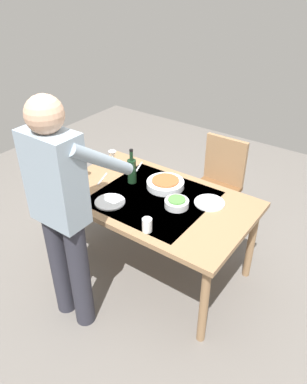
# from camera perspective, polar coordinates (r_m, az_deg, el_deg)

# --- Properties ---
(ground_plane) EXTENTS (6.00, 6.00, 0.00)m
(ground_plane) POSITION_cam_1_polar(r_m,az_deg,el_deg) (3.32, -0.00, -11.40)
(ground_plane) COLOR #66605B
(dining_table) EXTENTS (1.52, 0.92, 0.73)m
(dining_table) POSITION_cam_1_polar(r_m,az_deg,el_deg) (2.91, -0.00, -2.03)
(dining_table) COLOR #93704C
(dining_table) RESTS_ON ground_plane
(chair_near) EXTENTS (0.40, 0.40, 0.91)m
(chair_near) POSITION_cam_1_polar(r_m,az_deg,el_deg) (3.53, 9.95, 1.80)
(chair_near) COLOR brown
(chair_near) RESTS_ON ground_plane
(person_server) EXTENTS (0.42, 0.61, 1.69)m
(person_server) POSITION_cam_1_polar(r_m,az_deg,el_deg) (2.41, -13.82, -2.26)
(person_server) COLOR #2D2D38
(person_server) RESTS_ON ground_plane
(wine_bottle) EXTENTS (0.07, 0.07, 0.30)m
(wine_bottle) POSITION_cam_1_polar(r_m,az_deg,el_deg) (3.01, -3.33, 3.35)
(wine_bottle) COLOR black
(wine_bottle) RESTS_ON dining_table
(wine_glass_left) EXTENTS (0.07, 0.07, 0.15)m
(wine_glass_left) POSITION_cam_1_polar(r_m,az_deg,el_deg) (3.26, -6.28, 5.49)
(wine_glass_left) COLOR white
(wine_glass_left) RESTS_ON dining_table
(wine_glass_right) EXTENTS (0.07, 0.07, 0.15)m
(wine_glass_right) POSITION_cam_1_polar(r_m,az_deg,el_deg) (3.12, -10.84, 3.75)
(wine_glass_right) COLOR white
(wine_glass_right) RESTS_ON dining_table
(water_cup_near_left) EXTENTS (0.07, 0.07, 0.10)m
(water_cup_near_left) POSITION_cam_1_polar(r_m,az_deg,el_deg) (2.50, -0.99, -5.06)
(water_cup_near_left) COLOR silver
(water_cup_near_left) RESTS_ON dining_table
(water_cup_near_right) EXTENTS (0.07, 0.07, 0.09)m
(water_cup_near_right) POSITION_cam_1_polar(r_m,az_deg,el_deg) (3.04, -11.76, 1.48)
(water_cup_near_right) COLOR silver
(water_cup_near_right) RESTS_ON dining_table
(serving_bowl_pasta) EXTENTS (0.30, 0.30, 0.07)m
(serving_bowl_pasta) POSITION_cam_1_polar(r_m,az_deg,el_deg) (2.98, 1.83, 1.30)
(serving_bowl_pasta) COLOR silver
(serving_bowl_pasta) RESTS_ON dining_table
(side_bowl_salad) EXTENTS (0.18, 0.18, 0.07)m
(side_bowl_salad) POSITION_cam_1_polar(r_m,az_deg,el_deg) (2.75, 3.57, -1.65)
(side_bowl_salad) COLOR silver
(side_bowl_salad) RESTS_ON dining_table
(dinner_plate_near) EXTENTS (0.23, 0.23, 0.01)m
(dinner_plate_near) POSITION_cam_1_polar(r_m,az_deg,el_deg) (2.82, -6.67, -1.52)
(dinner_plate_near) COLOR silver
(dinner_plate_near) RESTS_ON dining_table
(dinner_plate_far) EXTENTS (0.23, 0.23, 0.01)m
(dinner_plate_far) POSITION_cam_1_polar(r_m,az_deg,el_deg) (2.83, 8.55, -1.63)
(dinner_plate_far) COLOR silver
(dinner_plate_far) RESTS_ON dining_table
(table_knife) EXTENTS (0.08, 0.19, 0.00)m
(table_knife) POSITION_cam_1_polar(r_m,az_deg,el_deg) (3.13, -7.79, 2.03)
(table_knife) COLOR silver
(table_knife) RESTS_ON dining_table
(table_fork) EXTENTS (0.08, 0.17, 0.00)m
(table_fork) POSITION_cam_1_polar(r_m,az_deg,el_deg) (3.29, -2.22, 3.90)
(table_fork) COLOR silver
(table_fork) RESTS_ON dining_table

